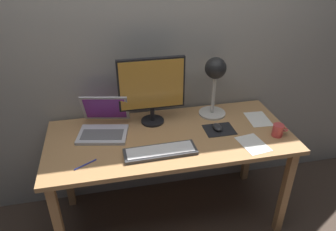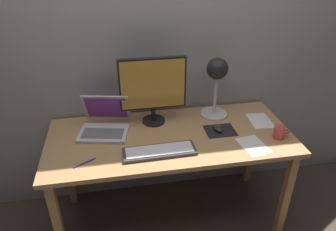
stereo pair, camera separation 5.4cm
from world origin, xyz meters
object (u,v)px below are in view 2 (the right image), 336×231
(laptop, at_px, (105,121))
(mouse, at_px, (218,128))
(pen, at_px, (85,163))
(coffee_mug, at_px, (279,132))
(monitor, at_px, (153,87))
(desk_lamp, at_px, (217,77))
(keyboard_main, at_px, (160,151))

(laptop, distance_m, mouse, 0.76)
(laptop, xyz_separation_m, pen, (-0.12, -0.36, -0.06))
(laptop, relative_size, coffee_mug, 3.52)
(coffee_mug, bearing_deg, monitor, 155.95)
(laptop, distance_m, coffee_mug, 1.15)
(desk_lamp, distance_m, pen, 1.04)
(coffee_mug, xyz_separation_m, pen, (-1.23, -0.05, -0.04))
(coffee_mug, bearing_deg, mouse, 157.04)
(mouse, xyz_separation_m, pen, (-0.87, -0.20, -0.02))
(monitor, height_order, pen, monitor)
(monitor, bearing_deg, keyboard_main, -92.47)
(keyboard_main, relative_size, coffee_mug, 4.20)
(monitor, relative_size, coffee_mug, 4.45)
(keyboard_main, xyz_separation_m, coffee_mug, (0.79, 0.03, 0.03))
(keyboard_main, relative_size, pen, 3.16)
(laptop, bearing_deg, pen, -108.89)
(desk_lamp, bearing_deg, monitor, -177.45)
(desk_lamp, xyz_separation_m, pen, (-0.90, -0.42, -0.30))
(desk_lamp, relative_size, coffee_mug, 4.10)
(pen, bearing_deg, coffee_mug, 2.45)
(monitor, bearing_deg, pen, -139.03)
(desk_lamp, height_order, mouse, desk_lamp)
(desk_lamp, xyz_separation_m, mouse, (-0.04, -0.21, -0.28))
(coffee_mug, height_order, pen, coffee_mug)
(desk_lamp, height_order, pen, desk_lamp)
(laptop, xyz_separation_m, coffee_mug, (1.10, -0.31, -0.02))
(coffee_mug, bearing_deg, laptop, 164.51)
(desk_lamp, bearing_deg, pen, -155.26)
(monitor, distance_m, keyboard_main, 0.45)
(keyboard_main, relative_size, laptop, 1.19)
(monitor, bearing_deg, laptop, -173.54)
(mouse, bearing_deg, pen, -166.70)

